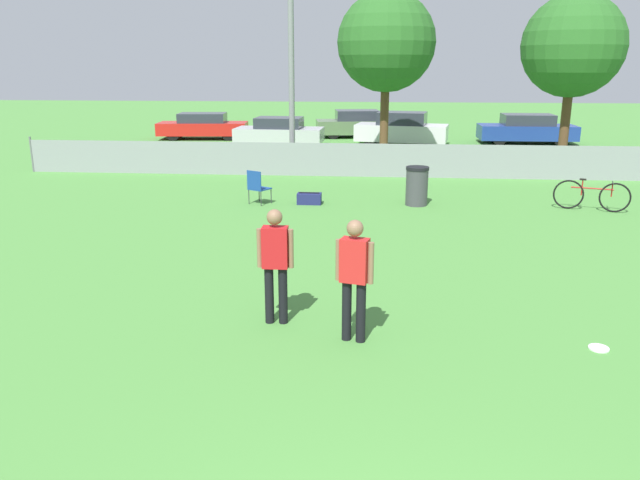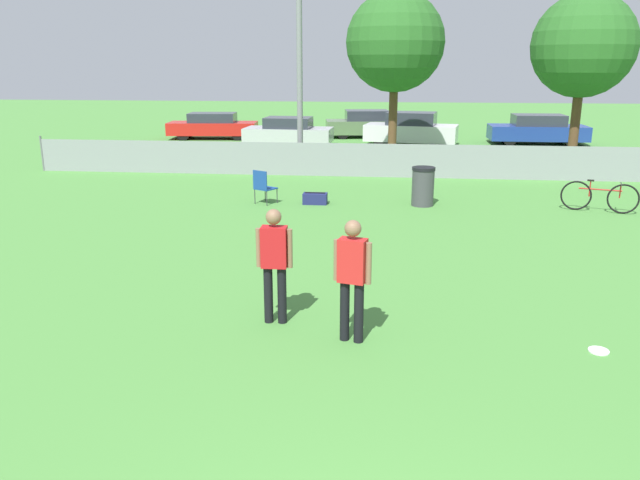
% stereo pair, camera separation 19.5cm
% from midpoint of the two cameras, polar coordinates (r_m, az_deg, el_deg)
% --- Properties ---
extents(fence_backline, '(24.43, 0.07, 1.21)m').
position_cam_midpoint_polar(fence_backline, '(20.79, 6.96, 7.21)').
color(fence_backline, gray).
rests_on(fence_backline, ground_plane).
extents(light_pole, '(0.90, 0.36, 7.49)m').
position_cam_midpoint_polar(light_pole, '(22.25, -1.64, 18.03)').
color(light_pole, gray).
rests_on(light_pole, ground_plane).
extents(tree_near_pole, '(3.61, 3.61, 6.19)m').
position_cam_midpoint_polar(tree_near_pole, '(24.01, 7.13, 17.49)').
color(tree_near_pole, brown).
rests_on(tree_near_pole, ground_plane).
extents(tree_far_right, '(3.41, 3.41, 5.91)m').
position_cam_midpoint_polar(tree_far_right, '(23.41, 23.18, 15.98)').
color(tree_far_right, brown).
rests_on(tree_far_right, ground_plane).
extents(player_defender_red, '(0.51, 0.30, 1.69)m').
position_cam_midpoint_polar(player_defender_red, '(8.23, 3.65, -3.02)').
color(player_defender_red, black).
rests_on(player_defender_red, ground_plane).
extents(player_thrower_red, '(0.52, 0.22, 1.69)m').
position_cam_midpoint_polar(player_thrower_red, '(8.83, -3.56, -1.70)').
color(player_thrower_red, black).
rests_on(player_thrower_red, ground_plane).
extents(frisbee_disc, '(0.27, 0.27, 0.03)m').
position_cam_midpoint_polar(frisbee_disc, '(9.07, 24.70, -9.19)').
color(frisbee_disc, white).
rests_on(frisbee_disc, ground_plane).
extents(folding_chair_sideline, '(0.64, 0.64, 0.91)m').
position_cam_midpoint_polar(folding_chair_sideline, '(16.68, -4.87, 4.99)').
color(folding_chair_sideline, '#333338').
rests_on(folding_chair_sideline, ground_plane).
extents(bicycle_sideline, '(1.78, 0.64, 0.81)m').
position_cam_midpoint_polar(bicycle_sideline, '(17.30, 24.48, 3.62)').
color(bicycle_sideline, black).
rests_on(bicycle_sideline, ground_plane).
extents(trash_bin, '(0.61, 0.61, 1.02)m').
position_cam_midpoint_polar(trash_bin, '(16.68, 9.72, 4.86)').
color(trash_bin, '#3F3F44').
rests_on(trash_bin, ground_plane).
extents(gear_bag_sideline, '(0.64, 0.35, 0.31)m').
position_cam_midpoint_polar(gear_bag_sideline, '(16.71, -0.12, 3.81)').
color(gear_bag_sideline, navy).
rests_on(gear_bag_sideline, ground_plane).
extents(parked_car_red, '(4.49, 2.07, 1.27)m').
position_cam_midpoint_polar(parked_car_red, '(31.96, -9.60, 10.26)').
color(parked_car_red, black).
rests_on(parked_car_red, ground_plane).
extents(parked_car_silver, '(4.01, 1.91, 1.29)m').
position_cam_midpoint_polar(parked_car_silver, '(28.75, -2.71, 9.84)').
color(parked_car_silver, black).
rests_on(parked_car_silver, ground_plane).
extents(parked_car_olive, '(4.31, 2.34, 1.36)m').
position_cam_midpoint_polar(parked_car_olive, '(32.27, 4.47, 10.51)').
color(parked_car_olive, black).
rests_on(parked_car_olive, ground_plane).
extents(parked_car_white, '(4.38, 2.40, 1.50)m').
position_cam_midpoint_polar(parked_car_white, '(29.31, 8.52, 9.96)').
color(parked_car_white, black).
rests_on(parked_car_white, ground_plane).
extents(parked_car_blue, '(4.40, 1.77, 1.35)m').
position_cam_midpoint_polar(parked_car_blue, '(31.16, 19.45, 9.49)').
color(parked_car_blue, black).
rests_on(parked_car_blue, ground_plane).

